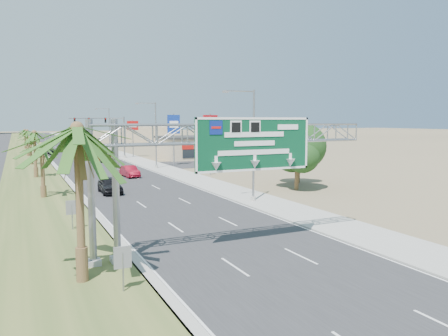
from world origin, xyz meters
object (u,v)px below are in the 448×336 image
at_px(signal_mast, 114,133).
at_px(sign_gantry, 226,143).
at_px(car_mid_lane, 130,171).
at_px(car_right_lane, 105,157).
at_px(palm_near, 77,130).
at_px(pole_sign_red_near, 210,127).
at_px(car_far, 49,151).
at_px(pole_sign_red_far, 133,128).
at_px(pole_sign_blue, 174,127).
at_px(store_building, 207,148).
at_px(car_left_lane, 110,185).

bearing_deg(signal_mast, sign_gantry, -95.74).
height_order(signal_mast, car_mid_lane, signal_mast).
bearing_deg(car_right_lane, palm_near, -106.09).
bearing_deg(pole_sign_red_near, car_far, 110.13).
relative_size(sign_gantry, pole_sign_red_far, 2.27).
relative_size(palm_near, pole_sign_blue, 1.00).
bearing_deg(pole_sign_red_near, store_building, 67.53).
xyz_separation_m(signal_mast, store_building, (16.83, -5.97, -2.85)).
bearing_deg(store_building, car_far, 140.62).
relative_size(car_left_lane, pole_sign_blue, 0.58).
bearing_deg(car_far, car_left_lane, -94.63).
bearing_deg(car_left_lane, pole_sign_red_far, 73.39).
xyz_separation_m(signal_mast, pole_sign_red_far, (4.07, 1.52, 0.92)).
relative_size(pole_sign_red_near, pole_sign_red_far, 1.11).
distance_m(signal_mast, car_far, 19.88).
distance_m(car_right_lane, pole_sign_blue, 15.49).
distance_m(palm_near, car_left_lane, 25.68).
bearing_deg(sign_gantry, palm_near, -166.68).
bearing_deg(store_building, pole_sign_red_far, 149.59).
xyz_separation_m(signal_mast, pole_sign_blue, (6.08, -17.24, 1.44)).
distance_m(pole_sign_red_near, pole_sign_blue, 13.20).
xyz_separation_m(sign_gantry, car_far, (-4.22, 78.47, -5.25)).
height_order(car_right_lane, pole_sign_blue, pole_sign_blue).
bearing_deg(signal_mast, store_building, -19.54).
distance_m(sign_gantry, car_mid_lane, 34.50).
height_order(signal_mast, pole_sign_red_far, signal_mast).
bearing_deg(store_building, signal_mast, 160.46).
bearing_deg(car_left_lane, store_building, 53.45).
distance_m(signal_mast, pole_sign_red_far, 4.44).
bearing_deg(car_mid_lane, pole_sign_blue, 44.29).
relative_size(palm_near, signal_mast, 0.81).
distance_m(sign_gantry, pole_sign_red_near, 34.17).
height_order(signal_mast, pole_sign_blue, pole_sign_blue).
height_order(store_building, car_far, store_building).
relative_size(car_left_lane, pole_sign_red_near, 0.59).
distance_m(signal_mast, car_right_lane, 7.52).
relative_size(car_right_lane, pole_sign_red_near, 0.68).
bearing_deg(store_building, palm_near, -118.28).
distance_m(sign_gantry, palm_near, 8.41).
xyz_separation_m(car_mid_lane, car_far, (-6.79, 44.48, 0.07)).
height_order(car_mid_lane, car_far, car_far).
bearing_deg(signal_mast, pole_sign_red_near, -77.56).
distance_m(car_right_lane, pole_sign_red_far, 11.09).
bearing_deg(pole_sign_red_far, store_building, -30.41).
bearing_deg(pole_sign_red_far, car_right_lane, -132.98).
xyz_separation_m(pole_sign_blue, pole_sign_red_far, (-2.02, 18.76, -0.52)).
bearing_deg(car_left_lane, palm_near, -103.41).
xyz_separation_m(signal_mast, car_far, (-10.46, 16.42, -4.04)).
relative_size(sign_gantry, car_right_lane, 3.01).
xyz_separation_m(car_left_lane, car_right_lane, (5.78, 34.01, -0.06)).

